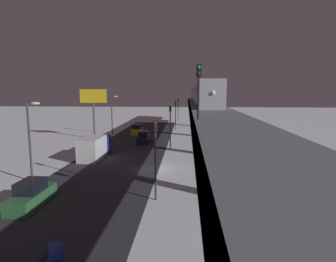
{
  "coord_description": "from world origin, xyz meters",
  "views": [
    {
      "loc": [
        -3.51,
        30.61,
        8.7
      ],
      "look_at": [
        -0.15,
        -21.15,
        1.29
      ],
      "focal_mm": 30.45,
      "sensor_mm": 36.0,
      "label": 1
    }
  ],
  "objects_px": {
    "traffic_light_near": "(155,149)",
    "traffic_light_mid": "(170,121)",
    "rail_signal": "(199,82)",
    "traffic_light_far": "(176,111)",
    "sedan_black": "(144,138)",
    "commercial_billboard": "(93,101)",
    "subway_train": "(201,92)",
    "sedan_green": "(31,195)",
    "sedan_yellow": "(137,130)",
    "box_truck": "(95,147)",
    "traffic_light_distant": "(178,106)"
  },
  "relations": [
    {
      "from": "sedan_green",
      "to": "traffic_light_distant",
      "type": "distance_m",
      "value": 64.19
    },
    {
      "from": "sedan_black",
      "to": "traffic_light_mid",
      "type": "xyz_separation_m",
      "value": [
        -4.7,
        4.4,
        3.4
      ]
    },
    {
      "from": "sedan_black",
      "to": "traffic_light_distant",
      "type": "xyz_separation_m",
      "value": [
        -4.7,
        -36.74,
        3.4
      ]
    },
    {
      "from": "traffic_light_near",
      "to": "commercial_billboard",
      "type": "relative_size",
      "value": 0.72
    },
    {
      "from": "rail_signal",
      "to": "traffic_light_far",
      "type": "xyz_separation_m",
      "value": [
        3.27,
        -41.74,
        -5.1
      ]
    },
    {
      "from": "traffic_light_near",
      "to": "traffic_light_far",
      "type": "distance_m",
      "value": 41.14
    },
    {
      "from": "rail_signal",
      "to": "sedan_green",
      "type": "relative_size",
      "value": 0.85
    },
    {
      "from": "sedan_black",
      "to": "sedan_yellow",
      "type": "height_order",
      "value": "same"
    },
    {
      "from": "rail_signal",
      "to": "sedan_black",
      "type": "bearing_deg",
      "value": -72.7
    },
    {
      "from": "sedan_green",
      "to": "sedan_yellow",
      "type": "bearing_deg",
      "value": -92.87
    },
    {
      "from": "sedan_green",
      "to": "traffic_light_near",
      "type": "distance_m",
      "value": 10.05
    },
    {
      "from": "commercial_billboard",
      "to": "rail_signal",
      "type": "bearing_deg",
      "value": 120.98
    },
    {
      "from": "sedan_green",
      "to": "commercial_billboard",
      "type": "bearing_deg",
      "value": -80.66
    },
    {
      "from": "sedan_black",
      "to": "sedan_yellow",
      "type": "xyz_separation_m",
      "value": [
        2.8,
        -9.27,
        0.0
      ]
    },
    {
      "from": "box_truck",
      "to": "traffic_light_distant",
      "type": "bearing_deg",
      "value": -101.28
    },
    {
      "from": "traffic_light_mid",
      "to": "traffic_light_distant",
      "type": "relative_size",
      "value": 1.0
    },
    {
      "from": "traffic_light_distant",
      "to": "box_truck",
      "type": "bearing_deg",
      "value": 78.72
    },
    {
      "from": "traffic_light_near",
      "to": "traffic_light_mid",
      "type": "xyz_separation_m",
      "value": [
        0.0,
        -20.57,
        0.0
      ]
    },
    {
      "from": "sedan_black",
      "to": "sedan_green",
      "type": "bearing_deg",
      "value": -99.78
    },
    {
      "from": "traffic_light_mid",
      "to": "box_truck",
      "type": "bearing_deg",
      "value": 34.32
    },
    {
      "from": "traffic_light_far",
      "to": "sedan_green",
      "type": "bearing_deg",
      "value": 77.75
    },
    {
      "from": "sedan_yellow",
      "to": "traffic_light_mid",
      "type": "distance_m",
      "value": 15.96
    },
    {
      "from": "sedan_black",
      "to": "sedan_yellow",
      "type": "bearing_deg",
      "value": 106.81
    },
    {
      "from": "sedan_black",
      "to": "commercial_billboard",
      "type": "bearing_deg",
      "value": 159.06
    },
    {
      "from": "rail_signal",
      "to": "sedan_black",
      "type": "distance_m",
      "value": 28.1
    },
    {
      "from": "traffic_light_near",
      "to": "traffic_light_distant",
      "type": "xyz_separation_m",
      "value": [
        0.0,
        -61.71,
        0.0
      ]
    },
    {
      "from": "traffic_light_mid",
      "to": "sedan_yellow",
      "type": "bearing_deg",
      "value": -61.25
    },
    {
      "from": "subway_train",
      "to": "rail_signal",
      "type": "xyz_separation_m",
      "value": [
        1.97,
        37.65,
        0.95
      ]
    },
    {
      "from": "traffic_light_near",
      "to": "traffic_light_distant",
      "type": "bearing_deg",
      "value": -90.0
    },
    {
      "from": "subway_train",
      "to": "traffic_light_near",
      "type": "relative_size",
      "value": 8.67
    },
    {
      "from": "sedan_yellow",
      "to": "commercial_billboard",
      "type": "relative_size",
      "value": 0.47
    },
    {
      "from": "traffic_light_far",
      "to": "box_truck",
      "type": "bearing_deg",
      "value": 70.65
    },
    {
      "from": "box_truck",
      "to": "sedan_green",
      "type": "bearing_deg",
      "value": 90.73
    },
    {
      "from": "sedan_green",
      "to": "traffic_light_mid",
      "type": "height_order",
      "value": "traffic_light_mid"
    },
    {
      "from": "rail_signal",
      "to": "traffic_light_far",
      "type": "distance_m",
      "value": 42.18
    },
    {
      "from": "rail_signal",
      "to": "sedan_green",
      "type": "distance_m",
      "value": 15.21
    },
    {
      "from": "sedan_black",
      "to": "traffic_light_distant",
      "type": "distance_m",
      "value": 37.19
    },
    {
      "from": "traffic_light_far",
      "to": "rail_signal",
      "type": "bearing_deg",
      "value": 94.47
    },
    {
      "from": "sedan_green",
      "to": "traffic_light_mid",
      "type": "xyz_separation_m",
      "value": [
        -9.3,
        -22.28,
        3.4
      ]
    },
    {
      "from": "traffic_light_mid",
      "to": "sedan_green",
      "type": "bearing_deg",
      "value": 67.34
    },
    {
      "from": "traffic_light_mid",
      "to": "traffic_light_far",
      "type": "bearing_deg",
      "value": -90.0
    },
    {
      "from": "traffic_light_distant",
      "to": "commercial_billboard",
      "type": "relative_size",
      "value": 0.72
    },
    {
      "from": "subway_train",
      "to": "traffic_light_far",
      "type": "xyz_separation_m",
      "value": [
        5.23,
        -4.09,
        -4.15
      ]
    },
    {
      "from": "sedan_green",
      "to": "traffic_light_distant",
      "type": "relative_size",
      "value": 0.74
    },
    {
      "from": "subway_train",
      "to": "sedan_black",
      "type": "xyz_separation_m",
      "value": [
        9.93,
        12.08,
        -7.55
      ]
    },
    {
      "from": "sedan_black",
      "to": "commercial_billboard",
      "type": "distance_m",
      "value": 11.91
    },
    {
      "from": "traffic_light_near",
      "to": "traffic_light_mid",
      "type": "bearing_deg",
      "value": -90.0
    },
    {
      "from": "sedan_green",
      "to": "traffic_light_far",
      "type": "height_order",
      "value": "traffic_light_far"
    },
    {
      "from": "traffic_light_near",
      "to": "traffic_light_mid",
      "type": "distance_m",
      "value": 20.57
    },
    {
      "from": "subway_train",
      "to": "traffic_light_far",
      "type": "relative_size",
      "value": 8.67
    }
  ]
}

